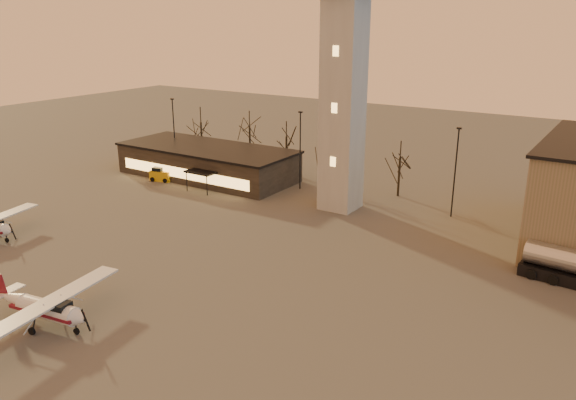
{
  "coord_description": "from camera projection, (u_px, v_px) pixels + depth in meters",
  "views": [
    {
      "loc": [
        28.84,
        -25.96,
        21.3
      ],
      "look_at": [
        3.7,
        13.0,
        6.23
      ],
      "focal_mm": 35.0,
      "sensor_mm": 36.0,
      "label": 1
    }
  ],
  "objects": [
    {
      "name": "control_tower",
      "position": [
        344.0,
        66.0,
        61.12
      ],
      "size": [
        6.8,
        6.8,
        32.6
      ],
      "color": "#9B9993",
      "rests_on": "ground"
    },
    {
      "name": "terminal",
      "position": [
        207.0,
        162.0,
        78.43
      ],
      "size": [
        25.4,
        12.2,
        4.3
      ],
      "color": "black",
      "rests_on": "ground"
    },
    {
      "name": "fuel_truck",
      "position": [
        572.0,
        270.0,
        46.88
      ],
      "size": [
        8.4,
        3.32,
        3.05
      ],
      "rotation": [
        0.0,
        0.0,
        -0.09
      ],
      "color": "black",
      "rests_on": "ground"
    },
    {
      "name": "light_poles",
      "position": [
        349.0,
        162.0,
        65.04
      ],
      "size": [
        58.5,
        12.25,
        10.14
      ],
      "color": "black",
      "rests_on": "ground"
    },
    {
      "name": "cessna_front",
      "position": [
        50.0,
        313.0,
        40.25
      ],
      "size": [
        9.56,
        12.05,
        3.31
      ],
      "rotation": [
        0.0,
        0.0,
        0.14
      ],
      "color": "silver",
      "rests_on": "ground"
    },
    {
      "name": "service_cart",
      "position": [
        161.0,
        175.0,
        76.96
      ],
      "size": [
        3.28,
        2.44,
        1.9
      ],
      "rotation": [
        0.0,
        0.0,
        0.22
      ],
      "color": "#CA960B",
      "rests_on": "ground"
    },
    {
      "name": "tree_row",
      "position": [
        285.0,
        133.0,
        78.72
      ],
      "size": [
        37.2,
        9.2,
        8.8
      ],
      "color": "black",
      "rests_on": "ground"
    },
    {
      "name": "ground",
      "position": [
        153.0,
        315.0,
        42.2
      ],
      "size": [
        220.0,
        220.0,
        0.0
      ],
      "primitive_type": "plane",
      "color": "#3E3B39",
      "rests_on": "ground"
    }
  ]
}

